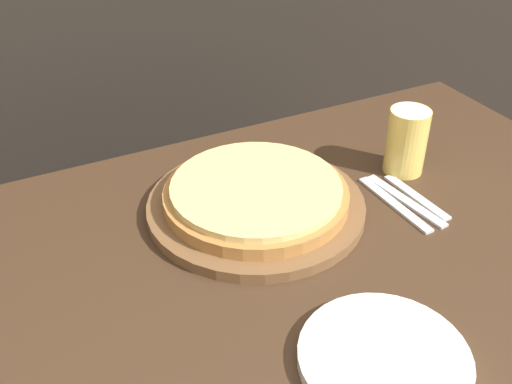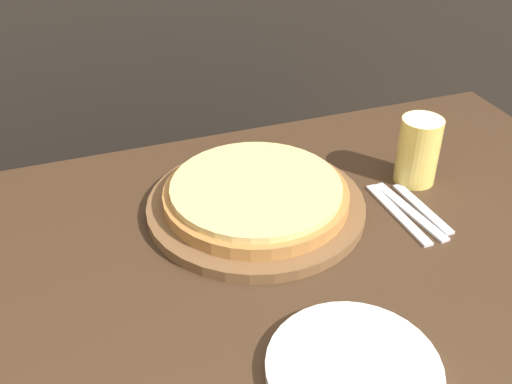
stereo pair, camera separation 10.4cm
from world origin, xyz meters
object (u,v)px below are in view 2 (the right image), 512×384
fork (398,214)px  beer_glass (419,148)px  dinner_plate (353,370)px  spoon (422,208)px  pizza_on_board (256,199)px  dinner_knife (410,211)px

fork → beer_glass: bearing=45.6°
dinner_plate → fork: 0.37m
beer_glass → dinner_plate: beer_glass is taller
dinner_plate → spoon: 0.40m
beer_glass → spoon: beer_glass is taller
pizza_on_board → spoon: bearing=-19.0°
pizza_on_board → dinner_knife: pizza_on_board is taller
dinner_knife → spoon: size_ratio=1.18×
pizza_on_board → dinner_knife: size_ratio=2.03×
pizza_on_board → beer_glass: 0.32m
beer_glass → spoon: bearing=-112.9°
fork → spoon: same height
dinner_knife → pizza_on_board: bearing=159.3°
dinner_knife → dinner_plate: bearing=-132.5°
beer_glass → fork: size_ratio=0.68×
beer_glass → dinner_knife: beer_glass is taller
spoon → pizza_on_board: bearing=161.0°
beer_glass → dinner_plate: (-0.32, -0.37, -0.06)m
fork → dinner_knife: same height
pizza_on_board → fork: pizza_on_board is taller
beer_glass → spoon: size_ratio=0.80×
beer_glass → fork: bearing=-134.4°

